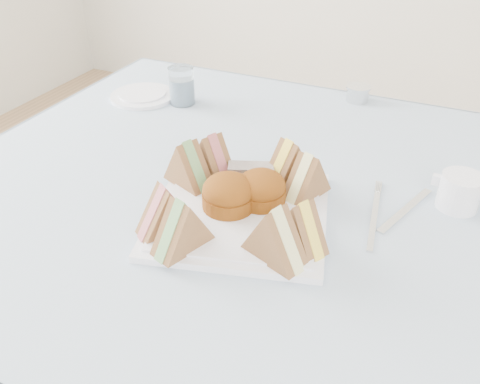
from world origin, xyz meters
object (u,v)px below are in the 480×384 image
at_px(table, 223,315).
at_px(creamer_jug, 460,192).
at_px(serving_plate, 240,214).
at_px(water_glass, 182,86).

relative_size(table, creamer_jug, 12.84).
bearing_deg(table, serving_plate, -48.25).
relative_size(table, water_glass, 10.04).
distance_m(serving_plate, water_glass, 0.49).
bearing_deg(water_glass, serving_plate, -48.96).
xyz_separation_m(table, water_glass, (-0.23, 0.27, 0.42)).
bearing_deg(serving_plate, table, 117.08).
bearing_deg(creamer_jug, table, -166.25).
bearing_deg(serving_plate, creamer_jug, 14.31).
relative_size(water_glass, creamer_jug, 1.28).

